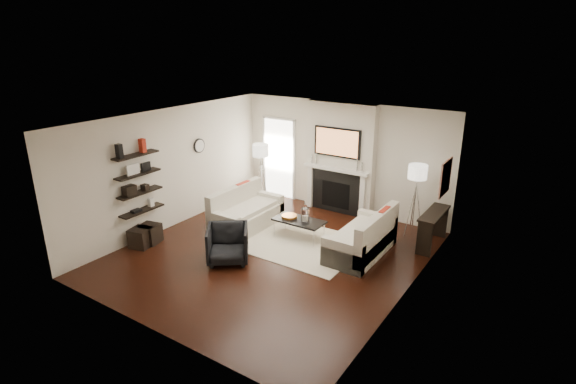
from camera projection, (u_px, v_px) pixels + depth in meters
The scene contains 71 objects.
room_envelope at pixel (271, 191), 8.63m from camera, with size 6.00×6.00×6.00m.
chimney_breast at pixel (340, 158), 10.89m from camera, with size 1.80×0.25×2.70m, color silver.
fireplace_surround at pixel (336, 192), 11.06m from camera, with size 1.30×0.02×1.04m, color black.
firebox at pixel (336, 195), 11.08m from camera, with size 0.75×0.02×0.65m, color black.
mantel_pilaster_l at pixel (310, 186), 11.40m from camera, with size 0.12×0.08×1.10m, color white.
mantel_pilaster_r at pixel (362, 197), 10.65m from camera, with size 0.12×0.08×1.10m, color white.
mantel_shelf at pixel (336, 169), 10.82m from camera, with size 1.70×0.18×0.07m, color white.
tv_body at pixel (337, 142), 10.62m from camera, with size 1.20×0.06×0.70m, color black.
tv_screen at pixel (337, 143), 10.60m from camera, with size 1.10×0.01×0.62m, color #BF723F.
candlestick_l_tall at pixel (316, 159), 11.05m from camera, with size 0.04×0.04×0.30m, color silver.
candlestick_l_short at pixel (312, 159), 11.13m from camera, with size 0.04×0.04×0.24m, color silver.
candlestick_r_tall at pixel (357, 165), 10.48m from camera, with size 0.04×0.04×0.30m, color silver.
candlestick_r_short at pixel (362, 167), 10.42m from camera, with size 0.04×0.04×0.24m, color silver.
hallway_panel at pixel (279, 159), 12.03m from camera, with size 0.90×0.02×2.10m, color white.
door_trim_l at pixel (265, 156), 12.27m from camera, with size 0.06×0.06×2.16m, color white.
door_trim_r at pixel (294, 161), 11.77m from camera, with size 0.06×0.06×2.16m, color white.
door_trim_top at pixel (279, 118), 11.66m from camera, with size 1.02×0.06×0.06m, color white.
rug at pixel (298, 243), 9.54m from camera, with size 2.60×2.00×0.01m, color beige.
loveseat_left_base at pixel (247, 219), 10.26m from camera, with size 0.85×1.80×0.42m, color beige.
loveseat_left_back at pixel (235, 203), 10.33m from camera, with size 0.18×1.80×0.80m, color beige.
loveseat_left_arm_n at pixel (223, 227), 9.59m from camera, with size 0.85×0.18×0.60m, color beige.
loveseat_left_arm_s at pixel (268, 205), 10.87m from camera, with size 0.85×0.18×0.60m, color beige.
loveseat_left_cushion at pixel (249, 209), 10.15m from camera, with size 0.63×1.44×0.10m, color beige.
pillow_left_orange at pixel (243, 191), 10.50m from camera, with size 0.10×0.42×0.42m, color #AB2615.
pillow_left_charcoal at pixel (226, 199), 10.03m from camera, with size 0.10×0.40×0.40m, color black.
loveseat_right_base at pixel (361, 244), 9.02m from camera, with size 0.85×1.80×0.42m, color beige.
loveseat_right_back at pixel (377, 233), 8.74m from camera, with size 0.18×1.80×0.80m, color beige.
loveseat_right_arm_n at pixel (343, 255), 8.36m from camera, with size 0.85×0.18×0.60m, color beige.
loveseat_right_arm_s at pixel (377, 226), 9.63m from camera, with size 0.85×0.18×0.60m, color beige.
loveseat_right_cushion at pixel (359, 232), 8.96m from camera, with size 0.63×1.44×0.10m, color beige.
pillow_right_orange at pixel (384, 219), 8.91m from camera, with size 0.10×0.42×0.42m, color #AB2615.
pillow_right_charcoal at pixel (372, 230), 8.44m from camera, with size 0.10×0.40×0.40m, color black.
coffee_table at pixel (299, 221), 9.67m from camera, with size 1.10×0.55×0.04m, color black.
coffee_leg_nw at pixel (274, 228), 9.82m from camera, with size 0.02×0.02×0.38m, color silver.
coffee_leg_ne at pixel (314, 239), 9.30m from camera, with size 0.02×0.02×0.38m, color silver.
coffee_leg_sw at pixel (285, 221), 10.17m from camera, with size 0.02×0.02×0.38m, color silver.
coffee_leg_se at pixel (324, 231), 9.65m from camera, with size 0.02×0.02×0.38m, color silver.
hurricane_glass at pixel (305, 215), 9.54m from camera, with size 0.17×0.17×0.30m, color white.
hurricane_candle at pixel (305, 218), 9.56m from camera, with size 0.09×0.09×0.13m, color white.
copper_bowl at pixel (289, 216), 9.78m from camera, with size 0.34×0.34×0.06m, color #B6631E.
armchair at pixel (228, 242), 8.67m from camera, with size 0.77×0.72×0.79m, color black.
lamp_left_post at pixel (261, 182), 11.53m from camera, with size 0.02×0.02×1.20m, color silver.
lamp_left_shade at pixel (261, 150), 11.25m from camera, with size 0.40×0.40×0.30m, color white.
lamp_left_leg_a at pixel (265, 183), 11.47m from camera, with size 0.02×0.02×1.25m, color silver.
lamp_left_leg_b at pixel (262, 181), 11.63m from camera, with size 0.02×0.02×1.25m, color silver.
lamp_left_leg_c at pixel (257, 183), 11.48m from camera, with size 0.02×0.02×1.25m, color silver.
lamp_right_post at pixel (414, 209), 9.76m from camera, with size 0.02×0.02×1.20m, color silver.
lamp_right_shade at pixel (418, 172), 9.47m from camera, with size 0.40×0.40×0.30m, color white.
lamp_right_leg_a at pixel (419, 210), 9.70m from camera, with size 0.02×0.02×1.25m, color silver.
lamp_right_leg_b at pixel (413, 207), 9.86m from camera, with size 0.02×0.02×1.25m, color silver.
lamp_right_leg_c at pixel (410, 210), 9.71m from camera, with size 0.02×0.02×1.25m, color silver.
console_top at pixel (434, 213), 9.20m from camera, with size 0.35×1.20×0.04m, color black.
console_leg_n at pixel (424, 239), 8.89m from camera, with size 0.30×0.04×0.71m, color black.
console_leg_s at pixel (440, 221), 9.75m from camera, with size 0.30×0.04×0.71m, color black.
wall_art at pixel (445, 178), 8.75m from camera, with size 0.03×0.70×0.70m, color #A56852.
shelf_bottom at pixel (142, 210), 9.42m from camera, with size 0.25×1.00×0.04m, color black.
shelf_lower at pixel (140, 193), 9.29m from camera, with size 0.25×1.00×0.04m, color black.
shelf_upper at pixel (138, 174), 9.15m from camera, with size 0.25×1.00×0.04m, color black.
shelf_top at pixel (136, 155), 9.02m from camera, with size 0.25×1.00×0.04m, color black.
decor_magfile_a at pixel (119, 151), 8.68m from camera, with size 0.12×0.10×0.28m, color black.
decor_magfile_b at pixel (142, 146), 9.12m from camera, with size 0.12×0.10×0.28m, color #AB2615.
decor_frame_a at pixel (133, 169), 9.03m from camera, with size 0.04×0.30×0.22m, color white.
decor_frame_b at pixel (146, 167), 9.29m from camera, with size 0.04×0.22×0.18m, color black.
decor_wine_rack at pixel (129, 190), 9.05m from camera, with size 0.18×0.25×0.20m, color black.
decor_box_small at pixel (145, 187), 9.37m from camera, with size 0.15×0.12×0.12m, color black.
decor_books at pixel (136, 211), 9.29m from camera, with size 0.14×0.20×0.05m, color black.
decor_box_tall at pixel (151, 202), 9.58m from camera, with size 0.10×0.10×0.18m, color white.
clock_rim at pixel (199, 146), 10.64m from camera, with size 0.34×0.34×0.04m, color black.
clock_face at pixel (200, 146), 10.63m from camera, with size 0.29×0.29×0.01m, color white.
ottoman_near at pixel (150, 234), 9.51m from camera, with size 0.40×0.40×0.40m, color black.
ottoman_far at pixel (141, 237), 9.33m from camera, with size 0.40×0.40×0.40m, color black.
Camera 1 is at (4.77, -6.61, 4.18)m, focal length 28.00 mm.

